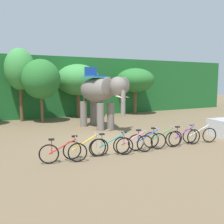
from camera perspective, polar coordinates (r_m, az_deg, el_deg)
ground_plane at (r=12.63m, az=0.45°, el=-6.45°), size 80.00×80.00×0.00m
foliage_hedge at (r=24.00m, az=-13.53°, el=5.53°), size 36.00×6.00×4.87m
tree_far_left at (r=19.67m, az=-19.67°, el=8.82°), size 2.12×2.12×5.22m
tree_right at (r=18.62m, az=-15.38°, el=6.99°), size 2.64×2.64×4.41m
tree_left at (r=20.82m, az=-7.53°, el=7.01°), size 3.46×3.46×4.23m
tree_center_right at (r=22.81m, az=5.15°, el=6.97°), size 3.34×3.34×4.02m
elephant at (r=15.76m, az=-2.70°, el=4.28°), size 2.43×4.25×3.78m
bike_red at (r=9.44m, az=-10.71°, el=-8.75°), size 1.66×0.62×0.92m
bike_yellow at (r=9.90m, az=-5.99°, el=-7.92°), size 1.71×0.52×0.92m
bike_teal at (r=10.15m, az=-0.00°, el=-7.52°), size 1.65×0.65×0.92m
bike_pink at (r=10.55m, az=4.72°, el=-6.98°), size 1.68×0.55×0.92m
bike_blue at (r=11.05m, az=7.79°, el=-6.39°), size 1.67×0.59×0.92m
bike_green at (r=11.57m, az=10.97°, el=-5.85°), size 1.63×0.72×0.92m
bike_purple at (r=12.21m, az=15.70°, el=-5.32°), size 1.70×0.52×0.92m
bike_white at (r=12.87m, az=18.75°, el=-4.81°), size 1.65×0.67×0.92m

